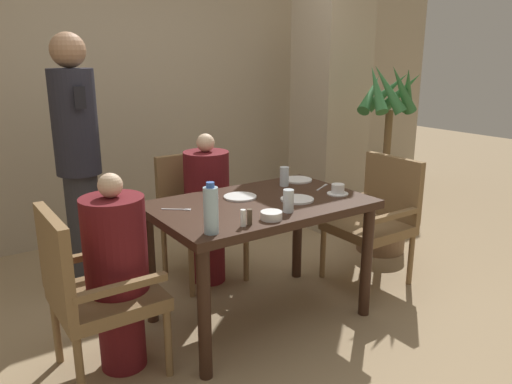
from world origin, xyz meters
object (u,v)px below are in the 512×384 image
standing_host (78,157)px  chair_far_side (198,211)px  diner_in_left_chair (117,271)px  bowl_small (271,215)px  plate_main_right (297,180)px  chair_left_side (91,287)px  plate_dessert_center (240,197)px  water_bottle (211,210)px  diner_in_far_chair (207,208)px  teacup_with_saucer (338,190)px  potted_palm (384,183)px  glass_tall_mid (284,176)px  glass_tall_near (288,201)px  plate_main_left (297,199)px  chair_right_side (376,215)px

standing_host → chair_far_side: bearing=-21.6°
diner_in_left_chair → bowl_small: (0.75, -0.31, 0.25)m
plate_main_right → bowl_small: 0.86m
chair_left_side → plate_dessert_center: chair_left_side is taller
chair_far_side → water_bottle: water_bottle is taller
diner_in_far_chair → plate_main_right: (0.51, -0.39, 0.21)m
standing_host → teacup_with_saucer: bearing=-44.9°
diner_in_left_chair → teacup_with_saucer: size_ratio=7.98×
diner_in_far_chair → bowl_small: 1.00m
potted_palm → glass_tall_mid: bearing=-172.9°
plate_main_right → diner_in_left_chair: bearing=-169.1°
diner_in_far_chair → potted_palm: bearing=-11.4°
diner_in_far_chair → standing_host: standing_host is taller
diner_in_far_chair → standing_host: bearing=149.7°
chair_far_side → potted_palm: (1.50, -0.44, 0.10)m
water_bottle → glass_tall_mid: 1.00m
glass_tall_near → plate_main_left: bearing=39.1°
plate_main_left → plate_main_right: (0.31, 0.38, 0.00)m
standing_host → plate_main_left: size_ratio=8.74×
plate_main_left → teacup_with_saucer: size_ratio=1.51×
chair_right_side → plate_main_left: size_ratio=4.50×
chair_right_side → plate_main_right: size_ratio=4.50×
plate_main_right → water_bottle: bearing=-150.2°
diner_in_far_chair → glass_tall_mid: 0.63m
chair_far_side → plate_dessert_center: bearing=-94.6°
diner_in_left_chair → plate_main_right: (1.40, 0.27, 0.23)m
standing_host → water_bottle: size_ratio=6.79×
chair_far_side → diner_in_left_chair: bearing=-138.1°
plate_main_right → glass_tall_mid: (-0.16, -0.06, 0.06)m
diner_in_left_chair → chair_far_side: 1.20m
plate_main_right → glass_tall_mid: bearing=-159.8°
teacup_with_saucer → potted_palm: bearing=26.4°
plate_dessert_center → water_bottle: water_bottle is taller
diner_in_left_chair → plate_main_left: (1.09, -0.11, 0.23)m
glass_tall_mid → water_bottle: bearing=-148.5°
teacup_with_saucer → glass_tall_near: glass_tall_near is taller
chair_far_side → glass_tall_mid: bearing=-59.7°
standing_host → water_bottle: (0.24, -1.41, -0.06)m
glass_tall_mid → chair_far_side: bearing=120.3°
chair_right_side → glass_tall_near: (-1.02, -0.26, 0.34)m
glass_tall_mid → glass_tall_near: bearing=-125.2°
chair_left_side → teacup_with_saucer: size_ratio=6.80×
chair_right_side → glass_tall_mid: size_ratio=7.05×
standing_host → water_bottle: standing_host is taller
chair_left_side → chair_right_side: same height
diner_in_far_chair → glass_tall_near: (0.02, -0.91, 0.27)m
chair_right_side → plate_main_right: chair_right_side is taller
diner_in_far_chair → glass_tall_mid: size_ratio=8.50×
chair_far_side → standing_host: bearing=158.4°
standing_host → bowl_small: bearing=-66.4°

